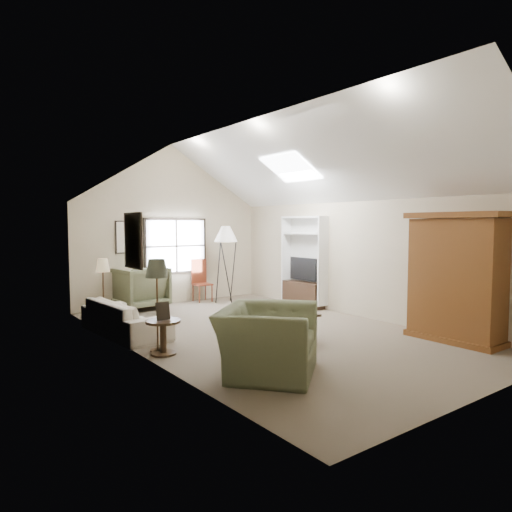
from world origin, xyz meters
TOP-DOWN VIEW (x-y plane):
  - room_shell at (0.00, 0.00)m, footprint 5.01×8.01m
  - window at (0.10, 3.96)m, footprint 1.72×0.08m
  - skylight at (1.30, 0.90)m, footprint 0.80×1.20m
  - wall_art at (-1.88, 1.94)m, footprint 1.97×3.71m
  - armoire at (2.18, -2.40)m, footprint 0.60×1.50m
  - tv_alcove at (2.34, 1.60)m, footprint 0.32×1.30m
  - media_console at (2.32, 1.60)m, footprint 0.34×1.18m
  - tv_panel at (2.32, 1.60)m, footprint 0.05×0.90m
  - sofa at (-2.20, 1.43)m, footprint 0.99×2.19m
  - armchair_near at (-1.46, -1.83)m, footprint 1.83×1.82m
  - armchair_far at (-1.00, 3.67)m, footprint 1.20×1.23m
  - coffee_table at (-0.12, -0.73)m, footprint 1.05×0.76m
  - bowl at (-0.12, -0.73)m, footprint 0.28×0.28m
  - side_table at (-2.20, -0.17)m, footprint 0.57×0.57m
  - side_chair at (0.71, 3.70)m, footprint 0.45×0.45m
  - tripod_lamp at (1.05, 3.10)m, footprint 0.67×0.67m
  - dark_lamp at (-2.20, 0.03)m, footprint 0.38×0.38m
  - tan_lamp at (-2.20, 2.63)m, footprint 0.29×0.29m

SIDE VIEW (x-z plane):
  - coffee_table at x=-0.12m, z-range 0.00..0.48m
  - side_table at x=-2.20m, z-range 0.00..0.54m
  - media_console at x=2.32m, z-range 0.00..0.60m
  - sofa at x=-2.20m, z-range 0.00..0.62m
  - armchair_near at x=-1.46m, z-range 0.00..0.90m
  - armchair_far at x=-1.00m, z-range 0.00..1.01m
  - bowl at x=-0.12m, z-range 0.48..0.54m
  - side_chair at x=0.71m, z-range 0.00..1.09m
  - tan_lamp at x=-2.20m, z-range 0.00..1.34m
  - dark_lamp at x=-2.20m, z-range 0.00..1.49m
  - tv_panel at x=2.32m, z-range 0.65..1.20m
  - tripod_lamp at x=1.05m, z-range 0.00..2.00m
  - armoire at x=2.18m, z-range 0.00..2.20m
  - tv_alcove at x=2.34m, z-range 0.10..2.20m
  - window at x=0.10m, z-range 0.74..2.16m
  - wall_art at x=-1.88m, z-range 1.29..2.17m
  - room_shell at x=0.00m, z-range 1.21..5.21m
  - skylight at x=1.30m, z-range 2.96..3.48m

